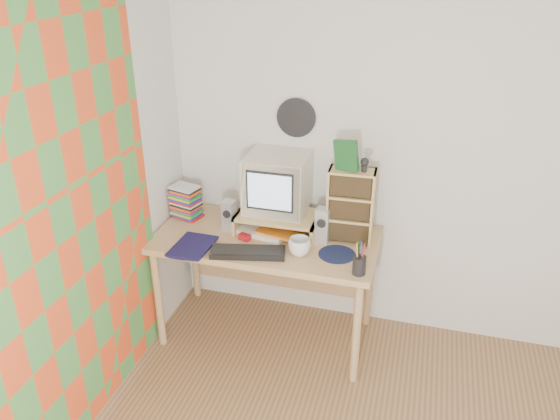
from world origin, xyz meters
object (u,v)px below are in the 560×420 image
Objects in this scene: crt_monitor at (276,184)px; diary at (176,242)px; desk at (269,250)px; keyboard at (248,252)px; dvd_stack at (186,200)px; mug at (299,247)px; cd_rack at (351,206)px.

diary is at bearing -142.15° from crt_monitor.
crt_monitor reaches higher than diary.
desk is 3.68× the size of crt_monitor.
keyboard is 0.67m from dvd_stack.
mug is (0.85, -0.28, -0.07)m from dvd_stack.
dvd_stack is 0.55× the size of cd_rack.
mug is at bearing -40.23° from desk.
cd_rack is (0.48, -0.04, -0.07)m from crt_monitor.
mug is (-0.25, -0.26, -0.18)m from cd_rack.
keyboard is at bearing -18.10° from dvd_stack.
crt_monitor reaches higher than desk.
dvd_stack is at bearing 134.18° from keyboard.
diary is at bearing 169.58° from keyboard.
mug is (0.23, -0.30, -0.25)m from crt_monitor.
crt_monitor is (0.03, 0.09, 0.44)m from desk.
cd_rack is 0.41m from mug.
mug is at bearing 3.45° from keyboard.
diary is (-0.52, -0.40, -0.27)m from crt_monitor.
diary reaches higher than keyboard.
mug is 0.50× the size of diary.
keyboard is 0.68m from cd_rack.
keyboard is 0.95× the size of cd_rack.
dvd_stack is at bearing 106.37° from diary.
diary is at bearing -60.10° from dvd_stack.
diary reaches higher than desk.
cd_rack is 1.08m from diary.
keyboard is at bearing 3.77° from diary.
desk is 0.38m from mug.
desk is at bearing -106.30° from crt_monitor.
crt_monitor is 0.71m from diary.
crt_monitor is 0.86× the size of keyboard.
crt_monitor is 2.86× the size of mug.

